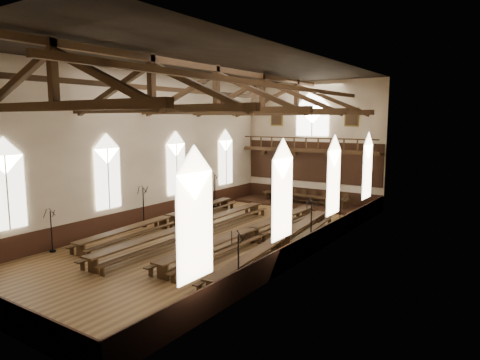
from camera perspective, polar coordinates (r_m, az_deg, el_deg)
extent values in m
plane|color=brown|center=(25.46, -3.02, -7.69)|extent=(26.00, 26.00, 0.00)
plane|color=beige|center=(35.79, 9.60, 4.89)|extent=(12.00, 0.00, 12.00)
plane|color=beige|center=(28.60, -12.76, 4.04)|extent=(0.00, 26.00, 26.00)
plane|color=beige|center=(21.51, 9.76, 2.86)|extent=(0.00, 26.00, 26.00)
plane|color=black|center=(24.71, -3.20, 15.24)|extent=(26.00, 26.00, 0.00)
cube|color=black|center=(36.26, 9.42, -2.07)|extent=(11.90, 0.08, 1.20)
cube|color=black|center=(29.20, -12.44, -4.61)|extent=(0.08, 25.90, 1.20)
cube|color=black|center=(22.35, 9.40, -8.44)|extent=(0.08, 25.90, 1.20)
cube|color=white|center=(23.49, -28.64, -1.51)|extent=(0.05, 1.80, 3.60)
cube|color=white|center=(23.29, -28.94, 2.86)|extent=(0.05, 1.80, 1.80)
cylinder|color=beige|center=(23.46, -28.60, -1.52)|extent=(0.08, 0.08, 3.60)
cube|color=white|center=(26.73, -17.19, 0.16)|extent=(0.05, 1.80, 3.60)
cube|color=white|center=(26.55, -17.35, 4.01)|extent=(0.05, 1.80, 1.80)
cylinder|color=beige|center=(26.70, -17.13, 0.15)|extent=(0.08, 0.08, 3.60)
cube|color=white|center=(30.80, -8.47, 1.43)|extent=(0.05, 1.80, 3.60)
cube|color=white|center=(30.65, -8.54, 4.78)|extent=(0.05, 1.80, 1.80)
cylinder|color=beige|center=(30.77, -8.42, 1.43)|extent=(0.08, 0.08, 3.60)
cube|color=white|center=(35.43, -1.91, 2.37)|extent=(0.05, 1.80, 3.60)
cube|color=white|center=(35.30, -1.92, 5.28)|extent=(0.05, 1.80, 1.80)
cylinder|color=beige|center=(35.40, -1.85, 2.37)|extent=(0.08, 0.08, 3.60)
cube|color=white|center=(14.23, -6.01, -6.24)|extent=(0.05, 1.80, 3.60)
cube|color=white|center=(13.90, -6.12, 0.97)|extent=(0.05, 1.80, 1.80)
cylinder|color=beige|center=(14.26, -6.13, -6.21)|extent=(0.08, 0.08, 3.60)
cube|color=white|center=(19.10, 5.65, -2.55)|extent=(0.05, 1.80, 3.60)
cube|color=white|center=(18.86, 5.73, 2.83)|extent=(0.05, 1.80, 1.80)
cylinder|color=beige|center=(19.12, 5.55, -2.54)|extent=(0.08, 0.08, 3.60)
cube|color=white|center=(24.48, 12.36, -0.36)|extent=(0.05, 1.80, 3.60)
cube|color=white|center=(24.29, 12.49, 3.84)|extent=(0.05, 1.80, 1.80)
cylinder|color=beige|center=(24.50, 12.27, -0.35)|extent=(0.08, 0.08, 3.60)
cube|color=white|center=(30.09, 16.61, 1.03)|extent=(0.05, 1.80, 3.60)
cube|color=white|center=(29.94, 16.74, 4.45)|extent=(0.05, 1.80, 1.80)
cylinder|color=beige|center=(30.11, 16.53, 1.04)|extent=(0.08, 0.08, 3.60)
cube|color=white|center=(35.65, 9.61, 7.78)|extent=(2.80, 0.05, 2.40)
cube|color=white|center=(35.67, 9.65, 9.70)|extent=(2.80, 0.05, 2.80)
cylinder|color=beige|center=(35.62, 9.58, 7.78)|extent=(0.10, 0.10, 2.40)
cube|color=#3A2412|center=(35.24, 9.14, 3.88)|extent=(11.80, 1.20, 0.20)
cube|color=black|center=(35.86, 9.51, 2.42)|extent=(11.80, 0.10, 3.30)
cube|color=#3A2412|center=(34.69, 8.80, 5.56)|extent=(11.60, 0.12, 0.10)
cube|color=#3A2412|center=(34.74, 8.77, 4.08)|extent=(11.60, 0.12, 0.10)
cube|color=#3A2412|center=(37.72, 3.17, 3.85)|extent=(0.35, 0.40, 0.50)
cube|color=#3A2412|center=(36.27, 7.25, 3.63)|extent=(0.35, 0.40, 0.50)
cube|color=#3A2412|center=(35.03, 11.64, 3.38)|extent=(0.35, 0.40, 0.50)
cube|color=#3A2412|center=(34.00, 16.32, 3.08)|extent=(0.35, 0.40, 0.50)
cube|color=brown|center=(37.15, 4.94, 8.33)|extent=(1.15, 0.06, 1.45)
cube|color=black|center=(37.12, 4.91, 8.33)|extent=(0.95, 0.04, 1.25)
cube|color=brown|center=(34.42, 14.68, 8.12)|extent=(1.15, 0.06, 1.45)
cube|color=black|center=(34.39, 14.65, 8.12)|extent=(0.95, 0.04, 1.25)
cube|color=#3A2412|center=(17.62, -23.47, 9.02)|extent=(11.70, 0.35, 0.35)
cube|color=#3A2412|center=(17.70, -23.71, 13.22)|extent=(0.30, 0.30, 2.40)
cube|color=#3A2412|center=(20.14, -28.12, 11.10)|extent=(5.44, 0.26, 2.40)
cube|color=#3A2412|center=(15.33, -17.70, 12.92)|extent=(5.44, 0.26, 2.40)
cube|color=#3A2412|center=(20.75, -11.63, 9.27)|extent=(11.70, 0.35, 0.35)
cube|color=#3A2412|center=(20.82, -11.73, 12.84)|extent=(0.30, 0.30, 2.40)
cube|color=#3A2412|center=(22.93, -16.83, 11.21)|extent=(5.44, 0.26, 2.40)
cube|color=#3A2412|center=(18.85, -5.43, 12.27)|extent=(5.44, 0.26, 2.40)
cube|color=#3A2412|center=(24.52, -3.15, 9.20)|extent=(11.70, 0.35, 0.35)
cube|color=#3A2412|center=(24.58, -3.17, 12.24)|extent=(0.30, 0.30, 2.40)
cube|color=#3A2412|center=(26.39, -8.25, 11.01)|extent=(5.44, 0.26, 2.40)
cube|color=#3A2412|center=(22.93, 2.70, 11.54)|extent=(5.44, 0.26, 2.40)
cube|color=#3A2412|center=(28.66, 2.98, 9.04)|extent=(11.70, 0.35, 0.35)
cube|color=#3A2412|center=(28.71, 3.00, 11.63)|extent=(0.30, 0.30, 2.40)
cube|color=#3A2412|center=(30.28, -1.76, 10.69)|extent=(5.44, 0.26, 2.40)
cube|color=#3A2412|center=(27.31, 8.27, 10.90)|extent=(5.44, 0.26, 2.40)
cube|color=#3A2412|center=(33.04, 7.52, 8.85)|extent=(11.70, 0.35, 0.35)
cube|color=#3A2412|center=(33.09, 7.56, 11.10)|extent=(0.30, 0.30, 2.40)
cube|color=#3A2412|center=(34.45, 3.19, 10.36)|extent=(5.44, 0.26, 2.40)
cube|color=#3A2412|center=(31.88, 12.26, 10.38)|extent=(5.44, 0.26, 2.40)
cube|color=#3A2412|center=(26.74, -9.04, 11.81)|extent=(0.25, 25.70, 0.25)
cube|color=#3A2412|center=(22.71, 3.76, 12.58)|extent=(0.25, 25.70, 0.25)
cube|color=#3A2412|center=(24.67, -3.19, 14.55)|extent=(0.30, 25.70, 0.30)
cube|color=#3A2412|center=(25.62, -15.36, -6.20)|extent=(1.24, 7.16, 0.08)
cube|color=#3A2412|center=(23.85, -21.24, -8.48)|extent=(0.61, 0.13, 0.68)
cube|color=#3A2412|center=(27.83, -10.30, -5.72)|extent=(0.61, 0.13, 0.68)
cube|color=#3A2412|center=(25.74, -15.32, -7.21)|extent=(0.55, 6.30, 0.08)
cube|color=#3A2412|center=(26.13, -16.32, -6.62)|extent=(0.81, 7.13, 0.06)
cube|color=#3A2412|center=(24.34, -22.27, -8.55)|extent=(0.23, 0.09, 0.40)
cube|color=#3A2412|center=(28.30, -11.21, -5.81)|extent=(0.23, 0.09, 0.40)
cube|color=#3A2412|center=(25.26, -14.32, -7.05)|extent=(0.81, 7.13, 0.06)
cube|color=#3A2412|center=(23.39, -20.34, -9.12)|extent=(0.23, 0.09, 0.40)
cube|color=#3A2412|center=(27.51, -9.21, -6.16)|extent=(0.23, 0.09, 0.40)
cube|color=#3A2412|center=(30.80, -4.86, -3.55)|extent=(1.24, 7.16, 0.08)
cube|color=#3A2412|center=(28.52, -8.91, -5.35)|extent=(0.61, 0.13, 0.68)
cube|color=#3A2412|center=(33.38, -1.39, -3.29)|extent=(0.61, 0.13, 0.68)
cube|color=#3A2412|center=(30.90, -4.85, -4.40)|extent=(0.55, 6.30, 0.08)
cube|color=#3A2412|center=(31.22, -5.81, -3.96)|extent=(0.81, 7.13, 0.06)
cube|color=#3A2412|center=(28.91, -9.96, -5.48)|extent=(0.23, 0.09, 0.40)
cube|color=#3A2412|center=(33.77, -2.26, -3.40)|extent=(0.23, 0.09, 0.40)
cube|color=#3A2412|center=(30.51, -3.87, -4.22)|extent=(0.81, 7.13, 0.06)
cube|color=#3A2412|center=(28.14, -7.97, -5.81)|extent=(0.23, 0.09, 0.40)
cube|color=#3A2412|center=(33.13, -0.40, -3.62)|extent=(0.23, 0.09, 0.40)
cube|color=#3A2412|center=(22.96, -12.40, -7.61)|extent=(0.97, 7.70, 0.09)
cube|color=#3A2412|center=(20.97, -19.33, -10.57)|extent=(0.65, 0.10, 0.73)
cube|color=#3A2412|center=(25.48, -6.71, -6.87)|extent=(0.65, 0.10, 0.73)
cube|color=#3A2412|center=(23.10, -12.36, -8.81)|extent=(0.27, 6.80, 0.09)
cube|color=#3A2412|center=(23.52, -13.56, -8.07)|extent=(0.51, 7.68, 0.07)
cube|color=#3A2412|center=(21.51, -20.57, -10.60)|extent=(0.25, 0.08, 0.43)
cube|color=#3A2412|center=(25.98, -7.79, -6.94)|extent=(0.25, 0.08, 0.43)
cube|color=#3A2412|center=(22.59, -11.14, -8.67)|extent=(0.51, 7.68, 0.07)
cube|color=#3A2412|center=(20.48, -18.23, -11.43)|extent=(0.25, 0.08, 0.43)
cube|color=#3A2412|center=(25.15, -5.41, -7.41)|extent=(0.25, 0.08, 0.43)
cube|color=#3A2412|center=(28.39, -1.51, -4.41)|extent=(0.97, 7.70, 0.09)
cube|color=#3A2412|center=(25.84, -5.99, -6.64)|extent=(0.65, 0.10, 0.73)
cube|color=#3A2412|center=(31.29, 2.19, -4.01)|extent=(0.65, 0.10, 0.73)
cube|color=#3A2412|center=(28.51, -1.50, -5.40)|extent=(0.27, 6.80, 0.09)
cube|color=#3A2412|center=(28.84, -2.63, -4.86)|extent=(0.51, 7.68, 0.07)
cube|color=#3A2412|center=(26.25, -7.23, -6.77)|extent=(0.25, 0.08, 0.43)
cube|color=#3A2412|center=(31.71, 1.17, -4.13)|extent=(0.25, 0.08, 0.43)
cube|color=#3A2412|center=(28.10, -0.35, -5.20)|extent=(0.51, 7.68, 0.07)
cube|color=#3A2412|center=(25.43, -4.86, -7.23)|extent=(0.25, 0.08, 0.43)
cube|color=#3A2412|center=(31.04, 3.32, -4.41)|extent=(0.25, 0.08, 0.43)
cube|color=#3A2412|center=(21.57, -3.77, -8.47)|extent=(0.80, 7.63, 0.09)
cube|color=#3A2412|center=(19.25, -10.17, -11.93)|extent=(0.65, 0.09, 0.73)
cube|color=#3A2412|center=(24.38, 1.22, -7.50)|extent=(0.65, 0.09, 0.73)
cube|color=#3A2412|center=(21.72, -3.76, -9.74)|extent=(0.12, 6.75, 0.09)
cube|color=#3A2412|center=(22.07, -5.16, -8.96)|extent=(0.35, 7.63, 0.07)
cube|color=#3A2412|center=(19.72, -11.71, -11.95)|extent=(0.24, 0.08, 0.42)
cube|color=#3A2412|center=(24.83, -0.02, -7.58)|extent=(0.24, 0.08, 0.42)
cube|color=#3A2412|center=(21.27, -2.32, -9.59)|extent=(0.35, 7.63, 0.07)
cube|color=#3A2412|center=(18.82, -8.77, -12.86)|extent=(0.24, 0.08, 0.42)
cube|color=#3A2412|center=(24.12, 2.65, -8.06)|extent=(0.24, 0.08, 0.42)
cube|color=#3A2412|center=(27.60, 5.72, -4.82)|extent=(0.80, 7.63, 0.09)
cube|color=#3A2412|center=(24.82, 1.90, -7.23)|extent=(0.65, 0.09, 0.73)
cube|color=#3A2412|center=(30.68, 8.76, -4.35)|extent=(0.65, 0.09, 0.73)
cube|color=#3A2412|center=(27.71, 5.70, -5.83)|extent=(0.12, 6.75, 0.09)
cube|color=#3A2412|center=(27.99, 4.49, -5.29)|extent=(0.35, 7.63, 0.07)
cube|color=#3A2412|center=(25.17, 0.53, -7.36)|extent=(0.24, 0.08, 0.42)
cube|color=#3A2412|center=(31.05, 7.67, -4.46)|extent=(0.24, 0.08, 0.42)
cube|color=#3A2412|center=(27.36, 6.95, -5.63)|extent=(0.35, 7.63, 0.07)
cube|color=#3A2412|center=(24.47, 3.18, -7.83)|extent=(0.24, 0.08, 0.42)
cube|color=#3A2412|center=(30.49, 9.95, -4.75)|extent=(0.24, 0.08, 0.42)
cube|color=#3A2412|center=(20.03, 0.23, -9.97)|extent=(1.40, 7.00, 0.08)
cube|color=#3A2412|center=(17.79, -5.56, -13.65)|extent=(0.60, 0.14, 0.67)
cube|color=#3A2412|center=(22.69, 4.69, -8.80)|extent=(0.60, 0.14, 0.67)
cube|color=#3A2412|center=(20.17, 0.23, -11.20)|extent=(0.70, 6.15, 0.08)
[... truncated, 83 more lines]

